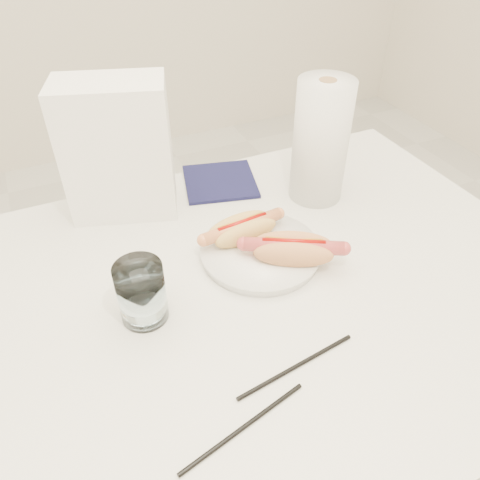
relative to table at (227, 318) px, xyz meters
name	(u,v)px	position (x,y,z in m)	size (l,w,h in m)	color
table	(227,318)	(0.00, 0.00, 0.00)	(1.20, 0.80, 0.75)	white
plate	(260,253)	(0.10, 0.06, 0.07)	(0.21, 0.21, 0.02)	white
hotdog_left	(242,229)	(0.08, 0.11, 0.10)	(0.16, 0.07, 0.04)	#EAB75D
hotdog_right	(293,249)	(0.13, 0.02, 0.10)	(0.16, 0.12, 0.05)	#E29358
water_glass	(141,293)	(-0.14, 0.01, 0.11)	(0.07, 0.07, 0.10)	white
chopstick_near	(244,427)	(-0.07, -0.23, 0.06)	(0.01, 0.01, 0.20)	black
chopstick_far	(297,366)	(0.03, -0.18, 0.06)	(0.01, 0.01, 0.20)	black
napkin_box	(118,150)	(-0.09, 0.31, 0.19)	(0.20, 0.11, 0.27)	white
navy_napkin	(220,181)	(0.12, 0.32, 0.06)	(0.15, 0.15, 0.01)	#111237
paper_towel_roll	(321,142)	(0.29, 0.20, 0.18)	(0.11, 0.11, 0.25)	white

